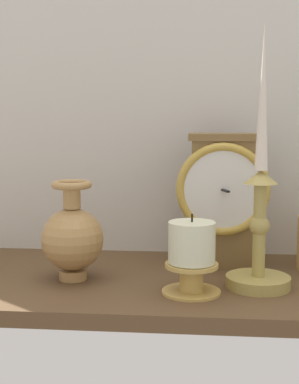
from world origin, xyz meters
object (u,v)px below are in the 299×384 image
object	(u,v)px
pillar_candle_near_clock	(192,255)
brass_vase_bulbous	(73,237)
candlestick_tall_center	(260,218)
mantel_clock	(222,197)

from	to	relation	value
pillar_candle_near_clock	brass_vase_bulbous	bearing A→B (deg)	164.47
candlestick_tall_center	brass_vase_bulbous	distance (cm)	29.45
mantel_clock	pillar_candle_near_clock	bearing A→B (deg)	-106.90
brass_vase_bulbous	pillar_candle_near_clock	bearing A→B (deg)	-15.53
pillar_candle_near_clock	mantel_clock	bearing A→B (deg)	73.10
mantel_clock	candlestick_tall_center	size ratio (longest dim) A/B	0.58
candlestick_tall_center	mantel_clock	bearing A→B (deg)	112.96
mantel_clock	candlestick_tall_center	distance (cm)	13.49
mantel_clock	pillar_candle_near_clock	world-z (taller)	mantel_clock
candlestick_tall_center	brass_vase_bulbous	xyz separation A→B (cm)	(-29.16, 1.65, -3.80)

